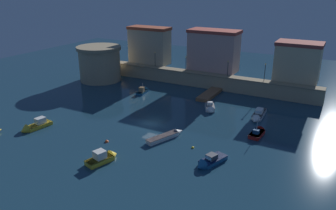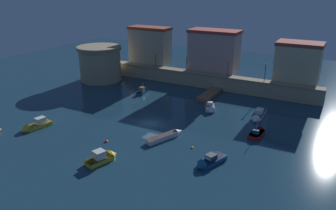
# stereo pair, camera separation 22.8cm
# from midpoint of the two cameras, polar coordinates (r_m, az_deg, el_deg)

# --- Properties ---
(ground_plane) EXTENTS (136.34, 136.34, 0.00)m
(ground_plane) POSITION_cam_midpoint_polar(r_m,az_deg,el_deg) (56.89, -3.02, -3.13)
(ground_plane) COLOR #19384C
(quay_wall) EXTENTS (50.12, 2.52, 3.25)m
(quay_wall) POSITION_cam_midpoint_polar(r_m,az_deg,el_deg) (76.50, 6.27, 4.28)
(quay_wall) COLOR tan
(quay_wall) RESTS_ON ground
(old_town_backdrop) EXTENTS (45.31, 5.94, 9.49)m
(old_town_backdrop) POSITION_cam_midpoint_polar(r_m,az_deg,el_deg) (78.26, 7.96, 9.03)
(old_town_backdrop) COLOR tan
(old_town_backdrop) RESTS_ON ground
(fortress_tower) EXTENTS (10.53, 10.53, 8.31)m
(fortress_tower) POSITION_cam_midpoint_polar(r_m,az_deg,el_deg) (82.53, -11.68, 7.01)
(fortress_tower) COLOR tan
(fortress_tower) RESTS_ON ground
(pier_dock) EXTENTS (2.54, 8.76, 0.70)m
(pier_dock) POSITION_cam_midpoint_polar(r_m,az_deg,el_deg) (70.82, 7.04, 1.83)
(pier_dock) COLOR brown
(pier_dock) RESTS_ON ground
(quay_lamp_0) EXTENTS (0.32, 0.32, 3.62)m
(quay_lamp_0) POSITION_cam_midpoint_polar(r_m,az_deg,el_deg) (81.20, -2.31, 8.24)
(quay_lamp_0) COLOR black
(quay_lamp_0) RESTS_ON quay_wall
(quay_lamp_1) EXTENTS (0.32, 0.32, 3.38)m
(quay_lamp_1) POSITION_cam_midpoint_polar(r_m,az_deg,el_deg) (77.44, 3.01, 7.52)
(quay_lamp_1) COLOR black
(quay_lamp_1) RESTS_ON quay_wall
(quay_lamp_2) EXTENTS (0.32, 0.32, 3.40)m
(quay_lamp_2) POSITION_cam_midpoint_polar(r_m,az_deg,el_deg) (73.80, 10.13, 6.60)
(quay_lamp_2) COLOR black
(quay_lamp_2) RESTS_ON quay_wall
(quay_lamp_3) EXTENTS (0.32, 0.32, 3.72)m
(quay_lamp_3) POSITION_cam_midpoint_polar(r_m,az_deg,el_deg) (71.76, 16.20, 5.87)
(quay_lamp_3) COLOR black
(quay_lamp_3) RESTS_ON quay_wall
(moored_boat_0) EXTENTS (1.93, 4.43, 3.45)m
(moored_boat_0) POSITION_cam_midpoint_polar(r_m,az_deg,el_deg) (54.44, 15.07, -4.53)
(moored_boat_0) COLOR red
(moored_boat_0) RESTS_ON ground
(moored_boat_1) EXTENTS (1.91, 6.69, 1.80)m
(moored_boat_1) POSITION_cam_midpoint_polar(r_m,az_deg,el_deg) (60.99, 15.05, -1.72)
(moored_boat_1) COLOR white
(moored_boat_1) RESTS_ON ground
(moored_boat_2) EXTENTS (1.92, 4.33, 2.76)m
(moored_boat_2) POSITION_cam_midpoint_polar(r_m,az_deg,el_deg) (72.80, -4.25, 2.46)
(moored_boat_2) COLOR #195689
(moored_boat_2) RESTS_ON ground
(moored_boat_3) EXTENTS (2.63, 5.53, 2.16)m
(moored_boat_3) POSITION_cam_midpoint_polar(r_m,az_deg,el_deg) (58.85, -22.08, -3.41)
(moored_boat_3) COLOR gold
(moored_boat_3) RESTS_ON ground
(moored_boat_4) EXTENTS (3.02, 4.95, 2.20)m
(moored_boat_4) POSITION_cam_midpoint_polar(r_m,az_deg,el_deg) (46.01, -11.05, -8.78)
(moored_boat_4) COLOR gold
(moored_boat_4) RESTS_ON ground
(moored_boat_6) EXTENTS (3.68, 6.91, 1.19)m
(moored_boat_6) POSITION_cam_midpoint_polar(r_m,az_deg,el_deg) (51.49, -0.24, -5.29)
(moored_boat_6) COLOR white
(moored_boat_6) RESTS_ON ground
(moored_boat_7) EXTENTS (3.32, 5.40, 1.80)m
(moored_boat_7) POSITION_cam_midpoint_polar(r_m,az_deg,el_deg) (44.70, 6.82, -9.63)
(moored_boat_7) COLOR #195689
(moored_boat_7) RESTS_ON ground
(moored_boat_8) EXTENTS (3.24, 4.39, 1.77)m
(moored_boat_8) POSITION_cam_midpoint_polar(r_m,az_deg,el_deg) (62.65, 7.12, -0.55)
(moored_boat_8) COLOR white
(moored_boat_8) RESTS_ON ground
(mooring_buoy_0) EXTENTS (0.59, 0.59, 0.59)m
(mooring_buoy_0) POSITION_cam_midpoint_polar(r_m,az_deg,el_deg) (51.27, -10.57, -6.22)
(mooring_buoy_0) COLOR #EA4C19
(mooring_buoy_0) RESTS_ON ground
(mooring_buoy_1) EXTENTS (0.44, 0.44, 0.44)m
(mooring_buoy_1) POSITION_cam_midpoint_polar(r_m,az_deg,el_deg) (48.81, 4.14, -7.33)
(mooring_buoy_1) COLOR yellow
(mooring_buoy_1) RESTS_ON ground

